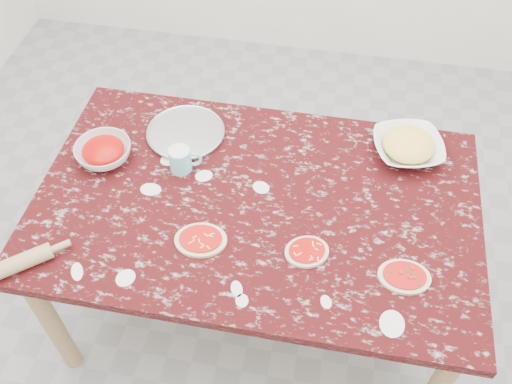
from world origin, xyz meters
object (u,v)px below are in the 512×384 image
Objects in this scene: sauce_bowl at (104,152)px; flour_mug at (181,159)px; cheese_bowl at (408,148)px; rolling_pin at (9,267)px; worktable at (256,215)px; pizza_tray at (186,133)px.

flour_mug reaches higher than sauce_bowl.
cheese_bowl is 1.48m from rolling_pin.
worktable is at bearing -9.32° from sauce_bowl.
rolling_pin is (-0.43, -0.54, -0.02)m from flour_mug.
cheese_bowl reaches higher than rolling_pin.
sauce_bowl is at bearing -168.07° from cheese_bowl.
cheese_bowl is 2.11× the size of flour_mug.
cheese_bowl is at bearing 32.80° from worktable.
pizza_tray is at bearing 139.84° from worktable.
cheese_bowl is at bearing 11.93° from sauce_bowl.
flour_mug reaches higher than cheese_bowl.
worktable is 5.78× the size of rolling_pin.
rolling_pin is (-1.26, -0.78, -0.00)m from cheese_bowl.
worktable is at bearing 31.11° from rolling_pin.
pizza_tray is 2.47× the size of flour_mug.
pizza_tray is 0.87m from cheese_bowl.
sauce_bowl is 0.31m from flour_mug.
sauce_bowl reaches higher than pizza_tray.
cheese_bowl is (0.87, 0.05, 0.03)m from pizza_tray.
sauce_bowl is (-0.27, -0.19, 0.03)m from pizza_tray.
sauce_bowl is 1.16m from cheese_bowl.
sauce_bowl reaches higher than worktable.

